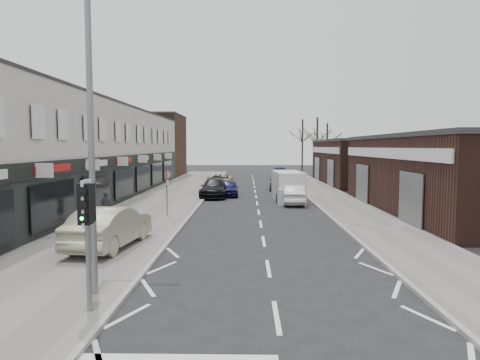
{
  "coord_description": "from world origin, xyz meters",
  "views": [
    {
      "loc": [
        -0.69,
        -11.73,
        3.98
      ],
      "look_at": [
        -0.99,
        5.86,
        2.6
      ],
      "focal_mm": 32.0,
      "sensor_mm": 36.0,
      "label": 1
    }
  ],
  "objects_px": {
    "parked_car_left_c": "(219,181)",
    "parked_car_right_b": "(279,182)",
    "parked_car_left_b": "(215,188)",
    "parked_car_right_c": "(280,172)",
    "pedestrian": "(106,206)",
    "street_lamp": "(97,122)",
    "warning_sign": "(167,178)",
    "sedan_on_pavement": "(110,227)",
    "parked_car_right_a": "(293,195)",
    "traffic_light": "(87,214)",
    "white_van": "(288,187)",
    "parked_car_left_a": "(229,188)"
  },
  "relations": [
    {
      "from": "warning_sign",
      "to": "parked_car_right_b",
      "type": "xyz_separation_m",
      "value": [
        7.36,
        15.22,
        -1.5
      ]
    },
    {
      "from": "street_lamp",
      "to": "parked_car_left_b",
      "type": "xyz_separation_m",
      "value": [
        1.26,
        22.43,
        -3.9
      ]
    },
    {
      "from": "white_van",
      "to": "parked_car_right_b",
      "type": "relative_size",
      "value": 1.34
    },
    {
      "from": "traffic_light",
      "to": "parked_car_left_c",
      "type": "height_order",
      "value": "traffic_light"
    },
    {
      "from": "street_lamp",
      "to": "parked_car_right_c",
      "type": "bearing_deg",
      "value": 79.5
    },
    {
      "from": "pedestrian",
      "to": "parked_car_left_c",
      "type": "distance_m",
      "value": 19.5
    },
    {
      "from": "pedestrian",
      "to": "parked_car_left_c",
      "type": "relative_size",
      "value": 0.31
    },
    {
      "from": "sedan_on_pavement",
      "to": "parked_car_left_c",
      "type": "relative_size",
      "value": 1.01
    },
    {
      "from": "white_van",
      "to": "parked_car_left_c",
      "type": "height_order",
      "value": "white_van"
    },
    {
      "from": "pedestrian",
      "to": "parked_car_right_b",
      "type": "height_order",
      "value": "pedestrian"
    },
    {
      "from": "pedestrian",
      "to": "parked_car_left_c",
      "type": "height_order",
      "value": "pedestrian"
    },
    {
      "from": "pedestrian",
      "to": "white_van",
      "type": "bearing_deg",
      "value": -163.65
    },
    {
      "from": "street_lamp",
      "to": "parked_car_left_c",
      "type": "bearing_deg",
      "value": 87.87
    },
    {
      "from": "white_van",
      "to": "parked_car_left_b",
      "type": "distance_m",
      "value": 5.93
    },
    {
      "from": "street_lamp",
      "to": "warning_sign",
      "type": "distance_m",
      "value": 13.04
    },
    {
      "from": "street_lamp",
      "to": "parked_car_left_c",
      "type": "relative_size",
      "value": 1.68
    },
    {
      "from": "pedestrian",
      "to": "parked_car_left_b",
      "type": "xyz_separation_m",
      "value": [
        4.9,
        11.13,
        -0.15
      ]
    },
    {
      "from": "warning_sign",
      "to": "sedan_on_pavement",
      "type": "height_order",
      "value": "warning_sign"
    },
    {
      "from": "warning_sign",
      "to": "parked_car_left_a",
      "type": "height_order",
      "value": "warning_sign"
    },
    {
      "from": "parked_car_left_b",
      "to": "parked_car_right_c",
      "type": "distance_m",
      "value": 21.93
    },
    {
      "from": "parked_car_left_a",
      "to": "parked_car_right_a",
      "type": "bearing_deg",
      "value": -47.54
    },
    {
      "from": "parked_car_left_c",
      "to": "parked_car_right_a",
      "type": "height_order",
      "value": "parked_car_right_a"
    },
    {
      "from": "parked_car_right_b",
      "to": "parked_car_right_c",
      "type": "distance_m",
      "value": 15.32
    },
    {
      "from": "white_van",
      "to": "parked_car_left_b",
      "type": "height_order",
      "value": "white_van"
    },
    {
      "from": "white_van",
      "to": "parked_car_left_c",
      "type": "distance_m",
      "value": 11.29
    },
    {
      "from": "pedestrian",
      "to": "parked_car_right_b",
      "type": "xyz_separation_m",
      "value": [
        10.37,
        16.72,
        -0.16
      ]
    },
    {
      "from": "warning_sign",
      "to": "parked_car_left_c",
      "type": "relative_size",
      "value": 0.57
    },
    {
      "from": "parked_car_left_c",
      "to": "parked_car_right_a",
      "type": "xyz_separation_m",
      "value": [
        5.88,
        -11.75,
        0.01
      ]
    },
    {
      "from": "parked_car_right_b",
      "to": "street_lamp",
      "type": "bearing_deg",
      "value": 80.19
    },
    {
      "from": "parked_car_left_c",
      "to": "parked_car_right_b",
      "type": "bearing_deg",
      "value": -16.44
    },
    {
      "from": "traffic_light",
      "to": "parked_car_right_a",
      "type": "distance_m",
      "value": 20.92
    },
    {
      "from": "traffic_light",
      "to": "warning_sign",
      "type": "relative_size",
      "value": 1.15
    },
    {
      "from": "white_van",
      "to": "parked_car_right_b",
      "type": "xyz_separation_m",
      "value": [
        -0.13,
        7.54,
        -0.3
      ]
    },
    {
      "from": "parked_car_left_b",
      "to": "parked_car_right_a",
      "type": "bearing_deg",
      "value": -33.51
    },
    {
      "from": "parked_car_right_b",
      "to": "pedestrian",
      "type": "bearing_deg",
      "value": 61.88
    },
    {
      "from": "parked_car_right_c",
      "to": "parked_car_left_b",
      "type": "bearing_deg",
      "value": 77.38
    },
    {
      "from": "street_lamp",
      "to": "parked_car_left_c",
      "type": "distance_m",
      "value": 30.49
    },
    {
      "from": "parked_car_left_c",
      "to": "parked_car_right_a",
      "type": "relative_size",
      "value": 1.17
    },
    {
      "from": "traffic_light",
      "to": "parked_car_right_c",
      "type": "distance_m",
      "value": 45.23
    },
    {
      "from": "white_van",
      "to": "parked_car_left_c",
      "type": "xyz_separation_m",
      "value": [
        -5.73,
        9.73,
        -0.34
      ]
    },
    {
      "from": "street_lamp",
      "to": "pedestrian",
      "type": "xyz_separation_m",
      "value": [
        -3.64,
        11.3,
        -3.75
      ]
    },
    {
      "from": "sedan_on_pavement",
      "to": "parked_car_left_b",
      "type": "distance_m",
      "value": 17.44
    },
    {
      "from": "parked_car_right_a",
      "to": "parked_car_right_c",
      "type": "distance_m",
      "value": 24.85
    },
    {
      "from": "pedestrian",
      "to": "parked_car_left_a",
      "type": "bearing_deg",
      "value": -141.3
    },
    {
      "from": "pedestrian",
      "to": "parked_car_left_b",
      "type": "distance_m",
      "value": 12.16
    },
    {
      "from": "parked_car_left_a",
      "to": "parked_car_right_c",
      "type": "xyz_separation_m",
      "value": [
        5.7,
        20.0,
        0.04
      ]
    },
    {
      "from": "sedan_on_pavement",
      "to": "parked_car_right_a",
      "type": "relative_size",
      "value": 1.18
    },
    {
      "from": "warning_sign",
      "to": "traffic_light",
      "type": "bearing_deg",
      "value": -86.9
    },
    {
      "from": "parked_car_left_a",
      "to": "parked_car_right_a",
      "type": "relative_size",
      "value": 0.93
    },
    {
      "from": "parked_car_left_a",
      "to": "parked_car_left_c",
      "type": "distance_m",
      "value": 7.02
    }
  ]
}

